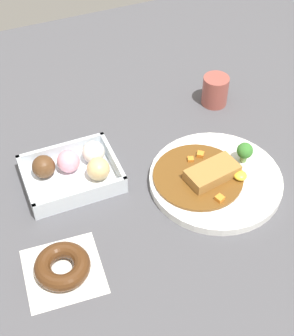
{
  "coord_description": "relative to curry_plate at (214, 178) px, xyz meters",
  "views": [
    {
      "loc": [
        0.28,
        0.6,
        0.79
      ],
      "look_at": [
        -0.0,
        -0.08,
        0.03
      ],
      "focal_mm": 54.18,
      "sensor_mm": 36.0,
      "label": 1
    }
  ],
  "objects": [
    {
      "name": "ground_plane",
      "position": [
        0.13,
        0.02,
        -0.01
      ],
      "size": [
        1.6,
        1.6,
        0.0
      ],
      "primitive_type": "plane",
      "color": "#4C4C51"
    },
    {
      "name": "curry_plate",
      "position": [
        0.0,
        0.0,
        0.0
      ],
      "size": [
        0.28,
        0.28,
        0.07
      ],
      "color": "white",
      "rests_on": "ground_plane"
    },
    {
      "name": "donut_box",
      "position": [
        0.27,
        -0.13,
        0.01
      ],
      "size": [
        0.2,
        0.15,
        0.06
      ],
      "color": "silver",
      "rests_on": "ground_plane"
    },
    {
      "name": "chocolate_ring_donut",
      "position": [
        0.36,
        0.09,
        0.0
      ],
      "size": [
        0.15,
        0.15,
        0.03
      ],
      "color": "white",
      "rests_on": "ground_plane"
    },
    {
      "name": "coffee_mug",
      "position": [
        -0.13,
        -0.24,
        0.02
      ],
      "size": [
        0.06,
        0.06,
        0.07
      ],
      "primitive_type": "cylinder",
      "color": "#9E4C42",
      "rests_on": "ground_plane"
    }
  ]
}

